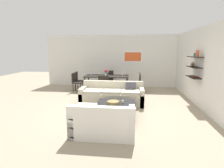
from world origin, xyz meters
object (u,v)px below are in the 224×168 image
object	(u,v)px
dining_chair_foot	(104,84)
wine_glass_foot	(106,74)
decorative_bowl	(113,102)
candle_jar	(123,102)
wine_glass_left_far	(92,72)
wine_glass_head	(108,72)
wine_glass_right_far	(123,73)
dining_chair_right_far	(137,81)
wine_glass_left_near	(91,74)
dining_chair_left_far	(78,80)
wine_glass_right_near	(122,74)
dining_chair_left_near	(76,81)
dining_chair_head	(109,78)
centerpiece_vase	(106,72)
loveseat_white	(103,122)
sofa_beige	(112,96)
coffee_table	(116,110)
dining_chair_right_near	(137,82)
dining_table	(107,77)

from	to	relation	value
dining_chair_foot	wine_glass_foot	world-z (taller)	wine_glass_foot
decorative_bowl	wine_glass_foot	distance (m)	2.88
candle_jar	wine_glass_left_far	xyz separation A→B (m)	(-1.64, 3.15, 0.46)
decorative_bowl	candle_jar	distance (m)	0.29
wine_glass_head	candle_jar	bearing A→B (deg)	-75.17
dining_chair_foot	wine_glass_head	distance (m)	1.26
wine_glass_left_far	wine_glass_foot	bearing A→B (deg)	-32.77
wine_glass_right_far	wine_glass_foot	size ratio (longest dim) A/B	0.98
candle_jar	dining_chair_right_far	bearing A→B (deg)	80.85
dining_chair_foot	wine_glass_right_far	bearing A→B (deg)	51.96
candle_jar	wine_glass_left_near	xyz separation A→B (m)	(-1.64, 2.94, 0.43)
dining_chair_right_far	wine_glass_left_far	distance (m)	2.20
dining_chair_right_far	candle_jar	bearing A→B (deg)	-99.15
dining_chair_left_far	decorative_bowl	bearing A→B (deg)	-58.36
wine_glass_left_far	wine_glass_right_near	size ratio (longest dim) A/B	1.31
dining_chair_left_near	dining_chair_left_far	world-z (taller)	same
dining_chair_head	wine_glass_foot	world-z (taller)	wine_glass_foot
candle_jar	dining_chair_left_far	xyz separation A→B (m)	(-2.33, 3.24, 0.08)
dining_chair_right_far	centerpiece_vase	bearing A→B (deg)	-173.10
loveseat_white	centerpiece_vase	world-z (taller)	centerpiece_vase
sofa_beige	wine_glass_foot	xyz separation A→B (m)	(-0.47, 1.50, 0.57)
dining_chair_head	wine_glass_head	xyz separation A→B (m)	(-0.00, -0.47, 0.38)
decorative_bowl	dining_chair_head	size ratio (longest dim) A/B	0.41
coffee_table	dining_chair_head	world-z (taller)	dining_chair_head
candle_jar	wine_glass_right_near	world-z (taller)	wine_glass_right_near
wine_glass_foot	wine_glass_right_near	world-z (taller)	wine_glass_foot
dining_chair_left_far	dining_chair_foot	size ratio (longest dim) A/B	1.00
wine_glass_head	dining_chair_left_near	bearing A→B (deg)	-158.53
candle_jar	wine_glass_right_near	xyz separation A→B (m)	(-0.17, 2.94, 0.43)
dining_chair_head	dining_chair_right_near	distance (m)	1.76
coffee_table	sofa_beige	bearing A→B (deg)	100.80
wine_glass_right_far	wine_glass_right_near	bearing A→B (deg)	-90.00
coffee_table	wine_glass_foot	world-z (taller)	wine_glass_foot
dining_table	dining_chair_left_near	bearing A→B (deg)	-172.30
coffee_table	dining_chair_left_far	size ratio (longest dim) A/B	1.30
dining_chair_left_near	centerpiece_vase	size ratio (longest dim) A/B	2.96
centerpiece_vase	dining_table	bearing A→B (deg)	-27.53
sofa_beige	dining_table	xyz separation A→B (m)	(-0.47, 1.87, 0.39)
dining_chair_foot	wine_glass_right_near	bearing A→B (deg)	44.72
dining_chair_left_near	wine_glass_left_near	distance (m)	0.78
coffee_table	dining_chair_foot	size ratio (longest dim) A/B	1.30
dining_chair_left_far	centerpiece_vase	world-z (taller)	centerpiece_vase
wine_glass_right_far	wine_glass_left_near	size ratio (longest dim) A/B	1.07
candle_jar	centerpiece_vase	bearing A→B (deg)	106.98
wine_glass_head	wine_glass_right_near	xyz separation A→B (m)	(0.74, -0.47, -0.03)
dining_table	dining_chair_right_far	size ratio (longest dim) A/B	2.31
dining_chair_left_near	dining_chair_foot	bearing A→B (deg)	-24.26
wine_glass_right_far	centerpiece_vase	size ratio (longest dim) A/B	0.52
wine_glass_foot	dining_chair_left_near	bearing A→B (deg)	172.98
wine_glass_right_far	wine_glass_right_near	distance (m)	0.21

